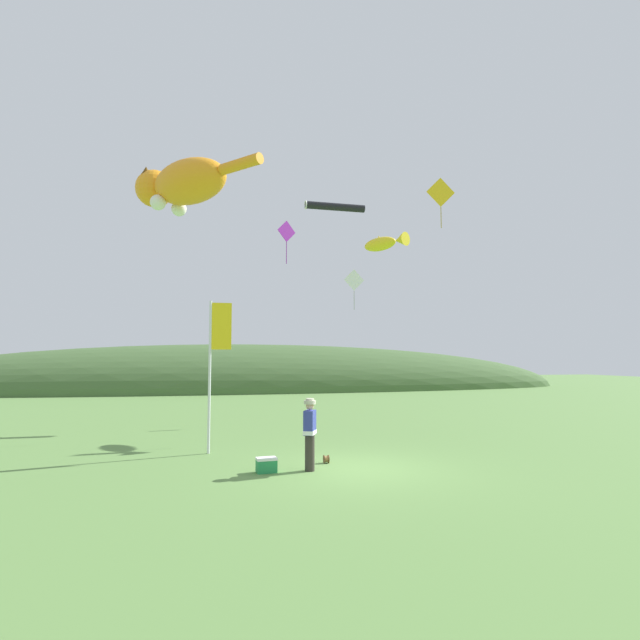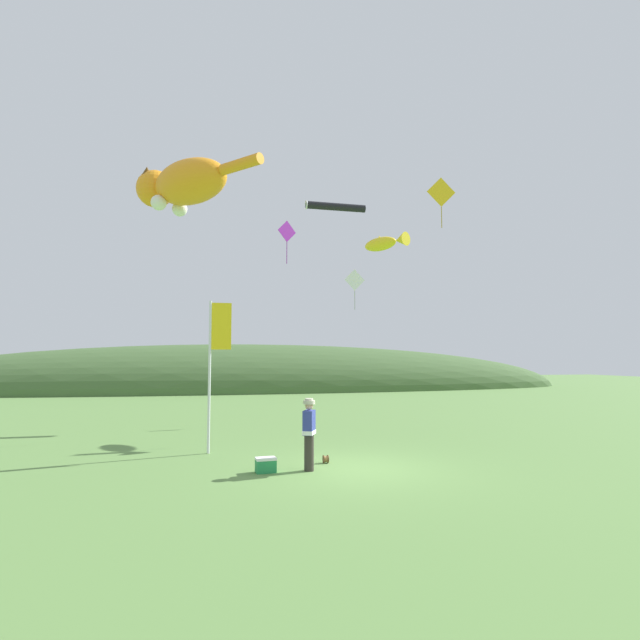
{
  "view_description": "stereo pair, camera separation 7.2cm",
  "coord_description": "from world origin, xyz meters",
  "px_view_note": "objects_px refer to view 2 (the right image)",
  "views": [
    {
      "loc": [
        -3.86,
        -12.2,
        2.78
      ],
      "look_at": [
        0.0,
        4.0,
        4.05
      ],
      "focal_mm": 28.0,
      "sensor_mm": 36.0,
      "label": 1
    },
    {
      "loc": [
        -3.79,
        -12.21,
        2.78
      ],
      "look_at": [
        0.0,
        4.0,
        4.05
      ],
      "focal_mm": 28.0,
      "sensor_mm": 36.0,
      "label": 2
    }
  ],
  "objects_px": {
    "kite_tube_streamer": "(335,207)",
    "kite_diamond_violet": "(287,232)",
    "festival_attendant": "(309,432)",
    "kite_fish_windsock": "(385,243)",
    "festival_banner_pole": "(215,353)",
    "kite_spool": "(326,459)",
    "picnic_cooler": "(266,465)",
    "kite_diamond_gold": "(441,193)",
    "kite_diamond_white": "(355,280)",
    "kite_giant_cat": "(182,185)"
  },
  "relations": [
    {
      "from": "festival_banner_pole",
      "to": "kite_diamond_gold",
      "type": "xyz_separation_m",
      "value": [
        9.25,
        3.54,
        6.76
      ]
    },
    {
      "from": "kite_diamond_white",
      "to": "kite_diamond_gold",
      "type": "bearing_deg",
      "value": -51.51
    },
    {
      "from": "kite_spool",
      "to": "kite_tube_streamer",
      "type": "xyz_separation_m",
      "value": [
        2.82,
        9.55,
        9.91
      ]
    },
    {
      "from": "festival_attendant",
      "to": "kite_giant_cat",
      "type": "height_order",
      "value": "kite_giant_cat"
    },
    {
      "from": "kite_tube_streamer",
      "to": "kite_diamond_white",
      "type": "height_order",
      "value": "kite_tube_streamer"
    },
    {
      "from": "festival_banner_pole",
      "to": "kite_tube_streamer",
      "type": "xyz_separation_m",
      "value": [
        5.69,
        7.46,
        7.08
      ]
    },
    {
      "from": "festival_attendant",
      "to": "kite_diamond_gold",
      "type": "bearing_deg",
      "value": 42.52
    },
    {
      "from": "festival_attendant",
      "to": "kite_diamond_gold",
      "type": "relative_size",
      "value": 0.83
    },
    {
      "from": "kite_diamond_violet",
      "to": "kite_diamond_white",
      "type": "bearing_deg",
      "value": 32.57
    },
    {
      "from": "picnic_cooler",
      "to": "kite_diamond_violet",
      "type": "height_order",
      "value": "kite_diamond_violet"
    },
    {
      "from": "festival_attendant",
      "to": "kite_diamond_gold",
      "type": "height_order",
      "value": "kite_diamond_gold"
    },
    {
      "from": "kite_spool",
      "to": "kite_giant_cat",
      "type": "height_order",
      "value": "kite_giant_cat"
    },
    {
      "from": "kite_diamond_white",
      "to": "kite_diamond_gold",
      "type": "relative_size",
      "value": 0.89
    },
    {
      "from": "kite_diamond_violet",
      "to": "kite_diamond_gold",
      "type": "bearing_deg",
      "value": -10.26
    },
    {
      "from": "festival_banner_pole",
      "to": "kite_diamond_gold",
      "type": "height_order",
      "value": "kite_diamond_gold"
    },
    {
      "from": "kite_tube_streamer",
      "to": "kite_giant_cat",
      "type": "bearing_deg",
      "value": -179.32
    },
    {
      "from": "kite_fish_windsock",
      "to": "festival_attendant",
      "type": "bearing_deg",
      "value": -124.88
    },
    {
      "from": "kite_diamond_gold",
      "to": "kite_diamond_white",
      "type": "bearing_deg",
      "value": 128.49
    },
    {
      "from": "kite_spool",
      "to": "kite_diamond_gold",
      "type": "relative_size",
      "value": 0.1
    },
    {
      "from": "festival_attendant",
      "to": "kite_fish_windsock",
      "type": "xyz_separation_m",
      "value": [
        4.46,
        6.39,
        6.46
      ]
    },
    {
      "from": "festival_banner_pole",
      "to": "kite_diamond_violet",
      "type": "relative_size",
      "value": 2.5
    },
    {
      "from": "kite_giant_cat",
      "to": "kite_diamond_white",
      "type": "distance_m",
      "value": 8.9
    },
    {
      "from": "kite_giant_cat",
      "to": "kite_diamond_violet",
      "type": "height_order",
      "value": "kite_giant_cat"
    },
    {
      "from": "picnic_cooler",
      "to": "kite_tube_streamer",
      "type": "distance_m",
      "value": 14.91
    },
    {
      "from": "kite_diamond_violet",
      "to": "festival_banner_pole",
      "type": "bearing_deg",
      "value": -121.86
    },
    {
      "from": "kite_fish_windsock",
      "to": "kite_diamond_gold",
      "type": "xyz_separation_m",
      "value": [
        2.53,
        0.02,
        2.29
      ]
    },
    {
      "from": "kite_diamond_white",
      "to": "kite_giant_cat",
      "type": "bearing_deg",
      "value": 177.16
    },
    {
      "from": "kite_fish_windsock",
      "to": "kite_diamond_white",
      "type": "xyz_separation_m",
      "value": [
        -0.2,
        3.46,
        -1.0
      ]
    },
    {
      "from": "picnic_cooler",
      "to": "festival_attendant",
      "type": "bearing_deg",
      "value": -3.69
    },
    {
      "from": "kite_spool",
      "to": "picnic_cooler",
      "type": "xyz_separation_m",
      "value": [
        -1.68,
        -0.72,
        0.07
      ]
    },
    {
      "from": "kite_tube_streamer",
      "to": "kite_diamond_violet",
      "type": "distance_m",
      "value": 4.45
    },
    {
      "from": "kite_tube_streamer",
      "to": "festival_banner_pole",
      "type": "bearing_deg",
      "value": -127.34
    },
    {
      "from": "kite_fish_windsock",
      "to": "kite_diamond_white",
      "type": "relative_size",
      "value": 1.09
    },
    {
      "from": "kite_diamond_white",
      "to": "kite_diamond_gold",
      "type": "distance_m",
      "value": 5.49
    },
    {
      "from": "festival_banner_pole",
      "to": "kite_diamond_white",
      "type": "bearing_deg",
      "value": 47.02
    },
    {
      "from": "festival_banner_pole",
      "to": "kite_diamond_white",
      "type": "xyz_separation_m",
      "value": [
        6.51,
        6.99,
        3.47
      ]
    },
    {
      "from": "picnic_cooler",
      "to": "kite_fish_windsock",
      "type": "bearing_deg",
      "value": 48.88
    },
    {
      "from": "kite_spool",
      "to": "festival_banner_pole",
      "type": "xyz_separation_m",
      "value": [
        -2.88,
        2.08,
        2.83
      ]
    },
    {
      "from": "kite_giant_cat",
      "to": "kite_diamond_violet",
      "type": "bearing_deg",
      "value": -32.07
    },
    {
      "from": "kite_fish_windsock",
      "to": "kite_diamond_violet",
      "type": "height_order",
      "value": "kite_diamond_violet"
    },
    {
      "from": "kite_spool",
      "to": "kite_diamond_gold",
      "type": "distance_m",
      "value": 12.82
    },
    {
      "from": "kite_tube_streamer",
      "to": "kite_diamond_violet",
      "type": "bearing_deg",
      "value": -135.05
    },
    {
      "from": "picnic_cooler",
      "to": "festival_banner_pole",
      "type": "xyz_separation_m",
      "value": [
        -1.19,
        2.8,
        2.76
      ]
    },
    {
      "from": "kite_giant_cat",
      "to": "kite_diamond_white",
      "type": "xyz_separation_m",
      "value": [
        7.89,
        -0.39,
        -4.09
      ]
    },
    {
      "from": "festival_attendant",
      "to": "kite_diamond_violet",
      "type": "height_order",
      "value": "kite_diamond_violet"
    },
    {
      "from": "kite_spool",
      "to": "picnic_cooler",
      "type": "relative_size",
      "value": 0.42
    },
    {
      "from": "festival_banner_pole",
      "to": "kite_tube_streamer",
      "type": "height_order",
      "value": "kite_tube_streamer"
    },
    {
      "from": "kite_fish_windsock",
      "to": "kite_diamond_gold",
      "type": "height_order",
      "value": "kite_diamond_gold"
    },
    {
      "from": "kite_tube_streamer",
      "to": "picnic_cooler",
      "type": "bearing_deg",
      "value": -113.68
    },
    {
      "from": "kite_diamond_violet",
      "to": "kite_diamond_gold",
      "type": "height_order",
      "value": "kite_diamond_gold"
    }
  ]
}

